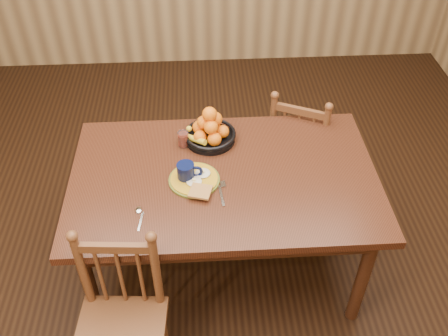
{
  "coord_description": "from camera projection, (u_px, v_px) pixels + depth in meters",
  "views": [
    {
      "loc": [
        -0.11,
        -1.9,
        2.51
      ],
      "look_at": [
        0.0,
        0.0,
        0.8
      ],
      "focal_mm": 40.0,
      "sensor_mm": 36.0,
      "label": 1
    }
  ],
  "objects": [
    {
      "name": "spoon",
      "position": [
        139.0,
        214.0,
        2.39
      ],
      "size": [
        0.04,
        0.16,
        0.01
      ],
      "rotation": [
        0.0,
        0.0,
        -0.12
      ],
      "color": "silver",
      "rests_on": "dining_table"
    },
    {
      "name": "chair_near",
      "position": [
        121.0,
        325.0,
        2.3
      ],
      "size": [
        0.44,
        0.42,
        0.9
      ],
      "rotation": [
        0.0,
        0.0,
        -0.08
      ],
      "color": "#502818",
      "rests_on": "ground"
    },
    {
      "name": "chair_far",
      "position": [
        300.0,
        147.0,
        3.28
      ],
      "size": [
        0.52,
        0.51,
        0.87
      ],
      "rotation": [
        0.0,
        0.0,
        2.71
      ],
      "color": "#502818",
      "rests_on": "ground"
    },
    {
      "name": "juice_glass",
      "position": [
        183.0,
        139.0,
        2.75
      ],
      "size": [
        0.06,
        0.06,
        0.09
      ],
      "color": "silver",
      "rests_on": "dining_table"
    },
    {
      "name": "breakfast_plate",
      "position": [
        195.0,
        180.0,
        2.55
      ],
      "size": [
        0.26,
        0.3,
        0.04
      ],
      "color": "#59601E",
      "rests_on": "dining_table"
    },
    {
      "name": "coffee_mug",
      "position": [
        187.0,
        172.0,
        2.54
      ],
      "size": [
        0.13,
        0.09,
        0.1
      ],
      "color": "#091035",
      "rests_on": "dining_table"
    },
    {
      "name": "fork",
      "position": [
        222.0,
        192.0,
        2.5
      ],
      "size": [
        0.04,
        0.18,
        0.0
      ],
      "rotation": [
        0.0,
        0.0,
        0.1
      ],
      "color": "silver",
      "rests_on": "dining_table"
    },
    {
      "name": "fruit_bowl",
      "position": [
        210.0,
        131.0,
        2.77
      ],
      "size": [
        0.29,
        0.29,
        0.22
      ],
      "color": "black",
      "rests_on": "dining_table"
    },
    {
      "name": "dining_table",
      "position": [
        224.0,
        187.0,
        2.65
      ],
      "size": [
        1.6,
        1.0,
        0.75
      ],
      "color": "black",
      "rests_on": "ground"
    },
    {
      "name": "room",
      "position": [
        224.0,
        75.0,
        2.19
      ],
      "size": [
        4.52,
        5.02,
        2.72
      ],
      "color": "black",
      "rests_on": "ground"
    }
  ]
}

